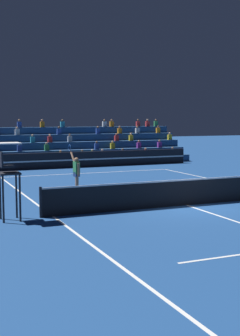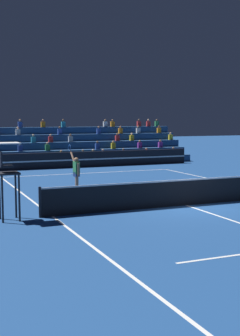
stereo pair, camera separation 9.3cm
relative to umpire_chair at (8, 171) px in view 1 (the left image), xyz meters
The scene contains 8 objects.
ground_plane 7.26m from the umpire_chair, ahead, with size 120.00×120.00×0.00m, color navy.
court_lines 7.26m from the umpire_chair, ahead, with size 11.10×23.90×0.01m.
tennis_net 7.15m from the umpire_chair, ahead, with size 12.00×0.10×1.10m.
sponsor_banner_wall 17.04m from the umpire_chair, 65.50° to the left, with size 18.00×0.26×1.10m.
bleacher_stand 20.53m from the umpire_chair, 69.90° to the left, with size 20.20×4.75×3.38m.
umpire_chair is the anchor object (origin of this frame).
tennis_player 5.75m from the umpire_chair, 48.37° to the left, with size 0.33×1.32×2.32m.
tennis_ball 9.28m from the umpire_chair, 38.69° to the left, with size 0.07×0.07×0.07m, color #C6DB33.
Camera 1 is at (-9.74, -15.99, 3.52)m, focal length 50.00 mm.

